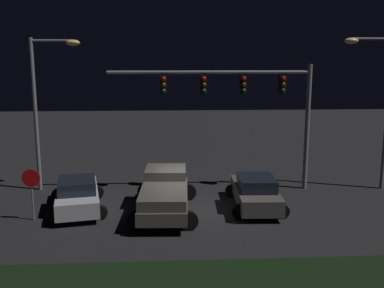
{
  "coord_description": "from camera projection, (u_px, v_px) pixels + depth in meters",
  "views": [
    {
      "loc": [
        -0.74,
        -19.18,
        6.69
      ],
      "look_at": [
        0.41,
        1.29,
        2.77
      ],
      "focal_mm": 41.02,
      "sensor_mm": 36.0,
      "label": 1
    }
  ],
  "objects": [
    {
      "name": "street_lamp_right",
      "position": [
        379.0,
        94.0,
        22.33
      ],
      "size": [
        2.6,
        0.44,
        7.89
      ],
      "color": "slate",
      "rests_on": "ground_plane"
    },
    {
      "name": "street_lamp_left",
      "position": [
        44.0,
        96.0,
        22.18
      ],
      "size": [
        2.51,
        0.44,
        7.8
      ],
      "color": "slate",
      "rests_on": "ground_plane"
    },
    {
      "name": "pickup_truck",
      "position": [
        165.0,
        191.0,
        19.42
      ],
      "size": [
        3.02,
        5.48,
        1.8
      ],
      "rotation": [
        0.0,
        0.0,
        1.53
      ],
      "color": "#514C47",
      "rests_on": "ground_plane"
    },
    {
      "name": "traffic_signal_gantry",
      "position": [
        244.0,
        94.0,
        22.16
      ],
      "size": [
        10.32,
        0.56,
        6.5
      ],
      "color": "slate",
      "rests_on": "ground_plane"
    },
    {
      "name": "car_sedan_far",
      "position": [
        77.0,
        195.0,
        19.74
      ],
      "size": [
        3.02,
        4.66,
        1.51
      ],
      "rotation": [
        0.0,
        0.0,
        1.76
      ],
      "color": "#B7B7BC",
      "rests_on": "ground_plane"
    },
    {
      "name": "stop_sign",
      "position": [
        31.0,
        185.0,
        18.37
      ],
      "size": [
        0.76,
        0.08,
        2.23
      ],
      "color": "slate",
      "rests_on": "ground_plane"
    },
    {
      "name": "car_sedan",
      "position": [
        256.0,
        192.0,
        20.11
      ],
      "size": [
        2.59,
        4.47,
        1.51
      ],
      "rotation": [
        0.0,
        0.0,
        1.53
      ],
      "color": "#514C47",
      "rests_on": "ground_plane"
    },
    {
      "name": "ground_plane",
      "position": [
        185.0,
        209.0,
        20.1
      ],
      "size": [
        80.0,
        80.0,
        0.0
      ],
      "primitive_type": "plane",
      "color": "black"
    }
  ]
}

